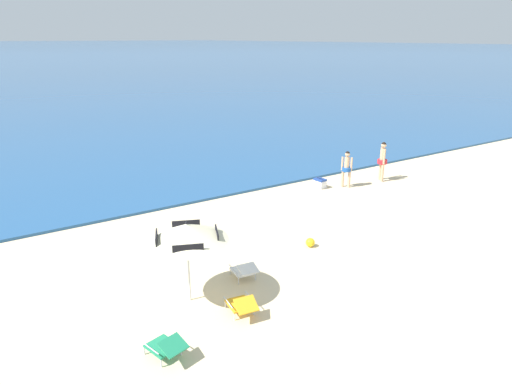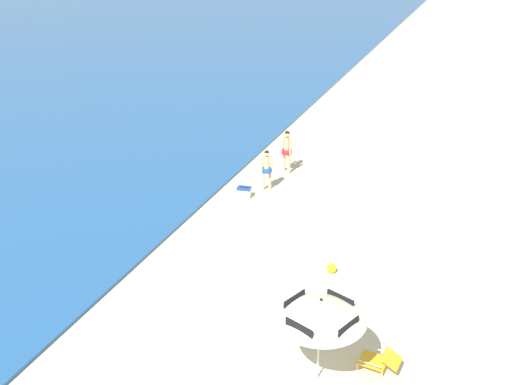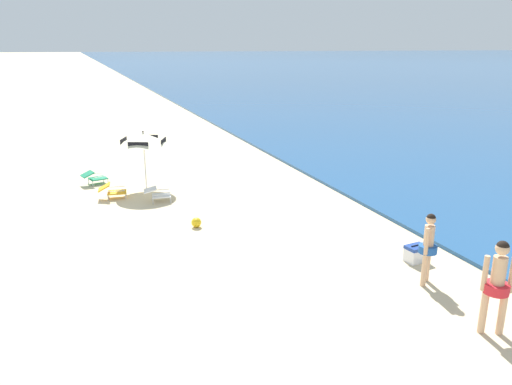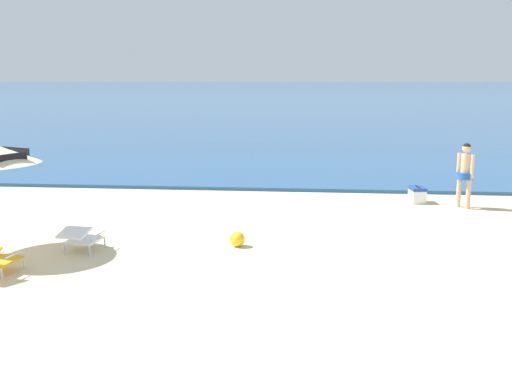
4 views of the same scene
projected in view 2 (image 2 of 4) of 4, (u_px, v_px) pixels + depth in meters
ground_plane at (471, 290)px, 15.90m from camera, size 800.00×800.00×0.00m
beach_umbrella_striped_main at (321, 310)px, 11.99m from camera, size 2.40×2.39×2.09m
lounge_chair_under_umbrella at (380, 360)px, 12.86m from camera, size 0.65×0.95×0.52m
lounge_chair_facing_sea at (330, 324)px, 14.06m from camera, size 0.65×0.91×0.49m
person_standing_near_shore at (267, 167)px, 21.91m from camera, size 0.39×0.39×1.58m
person_standing_beside at (287, 149)px, 23.53m from camera, size 0.43×0.47×1.77m
cooler_box at (244, 192)px, 21.52m from camera, size 0.41×0.53×0.43m
beach_ball at (332, 268)px, 16.68m from camera, size 0.28×0.28×0.28m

